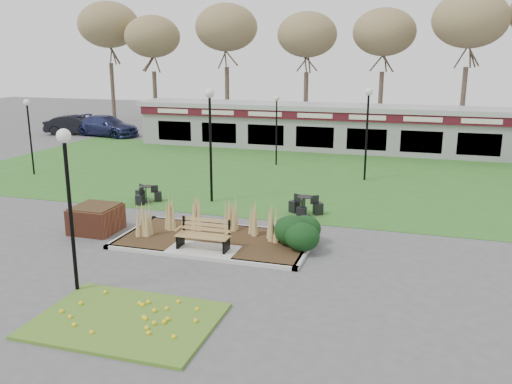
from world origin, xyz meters
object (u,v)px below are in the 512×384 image
(car_blue, at_px, (106,126))
(car_black, at_px, (75,125))
(food_pavilion, at_px, (319,127))
(bistro_set_b, at_px, (305,209))
(bistro_set_a, at_px, (146,196))
(lamp_post_mid_left, at_px, (210,120))
(lamp_post_near_right, at_px, (67,175))
(lamp_post_mid_right, at_px, (277,115))
(lamp_post_far_right, at_px, (368,113))
(lamp_post_far_left, at_px, (29,120))
(car_silver, at_px, (177,120))
(park_bench, at_px, (204,234))
(brick_planter, at_px, (96,219))

(car_blue, bearing_deg, car_black, 101.12)
(food_pavilion, height_order, bistro_set_b, food_pavilion)
(bistro_set_a, bearing_deg, car_black, 132.38)
(lamp_post_mid_left, height_order, bistro_set_b, lamp_post_mid_left)
(lamp_post_near_right, xyz_separation_m, car_black, (-17.10, 24.50, -2.42))
(lamp_post_mid_right, distance_m, bistro_set_a, 10.04)
(car_blue, bearing_deg, lamp_post_near_right, -138.55)
(food_pavilion, xyz_separation_m, lamp_post_far_right, (3.82, -8.15, 1.82))
(lamp_post_mid_right, xyz_separation_m, bistro_set_b, (3.55, -9.10, -2.56))
(lamp_post_far_left, bearing_deg, car_silver, 92.00)
(bistro_set_b, bearing_deg, lamp_post_mid_right, 111.33)
(bistro_set_a, height_order, bistro_set_b, bistro_set_b)
(bistro_set_a, xyz_separation_m, car_black, (-14.60, 16.00, 0.49))
(lamp_post_mid_left, bearing_deg, lamp_post_far_left, 168.33)
(park_bench, bearing_deg, lamp_post_near_right, -119.09)
(lamp_post_far_right, relative_size, bistro_set_a, 3.56)
(brick_planter, height_order, lamp_post_far_left, lamp_post_far_left)
(lamp_post_far_left, height_order, car_black, lamp_post_far_left)
(car_black, bearing_deg, food_pavilion, -107.90)
(park_bench, bearing_deg, lamp_post_far_right, 71.73)
(lamp_post_mid_left, relative_size, bistro_set_a, 3.74)
(lamp_post_near_right, bearing_deg, lamp_post_mid_left, 89.26)
(park_bench, relative_size, lamp_post_far_right, 0.38)
(lamp_post_far_right, bearing_deg, bistro_set_a, -140.95)
(food_pavilion, height_order, bistro_set_a, food_pavilion)
(food_pavilion, relative_size, bistro_set_b, 17.51)
(car_black, bearing_deg, bistro_set_b, -141.52)
(lamp_post_far_right, xyz_separation_m, lamp_post_far_left, (-16.52, -3.72, -0.47))
(car_silver, distance_m, car_black, 8.36)
(car_silver, bearing_deg, lamp_post_far_right, -117.23)
(lamp_post_near_right, height_order, bistro_set_a, lamp_post_near_right)
(brick_planter, height_order, bistro_set_a, brick_planter)
(lamp_post_mid_right, xyz_separation_m, car_blue, (-15.10, 6.87, -2.06))
(car_black, bearing_deg, lamp_post_mid_right, -125.84)
(bistro_set_a, distance_m, bistro_set_b, 6.81)
(car_blue, bearing_deg, lamp_post_mid_right, -103.34)
(bistro_set_b, bearing_deg, car_black, 143.29)
(brick_planter, relative_size, car_black, 0.34)
(lamp_post_near_right, bearing_deg, car_blue, 120.33)
(lamp_post_far_right, relative_size, lamp_post_far_left, 1.17)
(car_silver, bearing_deg, bistro_set_a, -144.00)
(lamp_post_mid_right, distance_m, lamp_post_far_right, 5.66)
(brick_planter, distance_m, lamp_post_mid_right, 13.69)
(lamp_post_far_left, xyz_separation_m, car_black, (-6.48, 12.90, -2.09))
(lamp_post_mid_right, xyz_separation_m, lamp_post_far_left, (-11.38, -6.04, -0.00))
(lamp_post_far_right, bearing_deg, car_silver, 138.53)
(car_blue, bearing_deg, bistro_set_a, -132.38)
(food_pavilion, distance_m, lamp_post_near_right, 23.62)
(park_bench, relative_size, car_blue, 0.32)
(food_pavilion, relative_size, lamp_post_near_right, 5.68)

